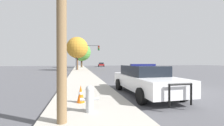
{
  "coord_description": "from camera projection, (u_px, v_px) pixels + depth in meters",
  "views": [
    {
      "loc": [
        -5.54,
        -8.01,
        1.68
      ],
      "look_at": [
        -0.71,
        13.35,
        1.49
      ],
      "focal_mm": 24.0,
      "sensor_mm": 36.0,
      "label": 1
    }
  ],
  "objects": [
    {
      "name": "ground_plane",
      "position": [
        172.0,
        89.0,
        9.04
      ],
      "size": [
        110.0,
        110.0,
        0.0
      ],
      "primitive_type": "plane",
      "color": "#4F4F54"
    },
    {
      "name": "sidewalk_left",
      "position": [
        87.0,
        92.0,
        7.92
      ],
      "size": [
        3.0,
        110.0,
        0.13
      ],
      "color": "#ADA89E",
      "rests_on": "ground_plane"
    },
    {
      "name": "police_car",
      "position": [
        145.0,
        79.0,
        7.65
      ],
      "size": [
        2.18,
        5.18,
        1.56
      ],
      "rotation": [
        0.0,
        0.0,
        3.16
      ],
      "color": "white",
      "rests_on": "ground_plane"
    },
    {
      "name": "fire_hydrant",
      "position": [
        90.0,
        98.0,
        4.61
      ],
      "size": [
        0.58,
        0.25,
        0.82
      ],
      "color": "#B7BCC1",
      "rests_on": "sidewalk_left"
    },
    {
      "name": "traffic_light",
      "position": [
        86.0,
        52.0,
        27.88
      ],
      "size": [
        4.4,
        0.35,
        4.75
      ],
      "color": "#424247",
      "rests_on": "sidewalk_left"
    },
    {
      "name": "car_background_distant",
      "position": [
        101.0,
        64.0,
        51.55
      ],
      "size": [
        2.29,
        4.08,
        1.38
      ],
      "rotation": [
        0.0,
        0.0,
        -0.08
      ],
      "color": "maroon",
      "rests_on": "ground_plane"
    },
    {
      "name": "tree_sidewalk_mid",
      "position": [
        77.0,
        48.0,
        28.11
      ],
      "size": [
        4.01,
        4.01,
        6.2
      ],
      "color": "brown",
      "rests_on": "sidewalk_left"
    },
    {
      "name": "tree_sidewalk_far",
      "position": [
        82.0,
        52.0,
        41.27
      ],
      "size": [
        5.05,
        5.05,
        6.78
      ],
      "color": "#4C3823",
      "rests_on": "sidewalk_left"
    },
    {
      "name": "traffic_cone",
      "position": [
        81.0,
        94.0,
        5.68
      ],
      "size": [
        0.29,
        0.29,
        0.66
      ],
      "color": "orange",
      "rests_on": "sidewalk_left"
    }
  ]
}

